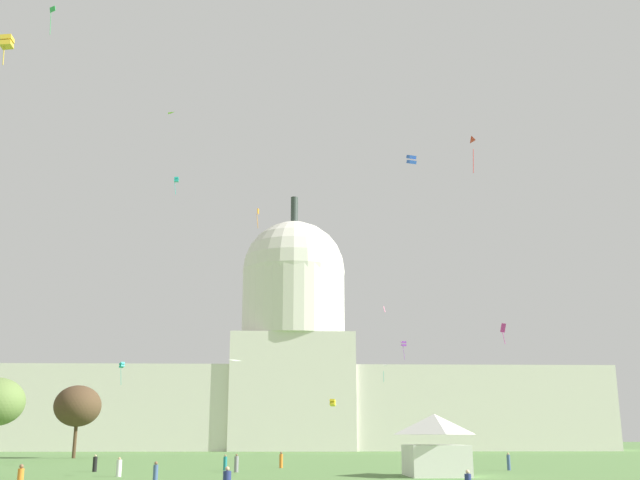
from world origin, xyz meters
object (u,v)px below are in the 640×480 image
Objects in this scene: person_black_aisle_center at (95,464)px; capitol_building at (293,373)px; kite_violet_mid at (404,344)px; tree_west_mid at (78,406)px; person_denim_lawn_far_right at (155,475)px; person_grey_mid_center at (236,464)px; kite_blue_high at (411,160)px; kite_turquoise_low at (122,365)px; person_purple_deep_crowd at (470,466)px; person_white_back_left at (119,468)px; kite_white_low at (382,368)px; kite_lime_high at (168,115)px; kite_green_high at (52,13)px; event_tent at (435,445)px; kite_red_high at (476,145)px; kite_turquoise_high at (176,180)px; kite_pink_mid at (384,309)px; kite_white_low_b at (231,362)px; kite_orange_high at (258,213)px; person_denim_edge_west at (509,462)px; person_orange_back_right at (281,460)px; person_teal_lawn_far_left at (225,463)px; kite_yellow_low at (333,403)px; kite_gold_mid at (7,42)px; kite_magenta_low at (503,329)px.

capitol_building is at bearing 7.82° from person_black_aisle_center.
tree_west_mid is at bearing 22.34° from kite_violet_mid.
person_grey_mid_center is at bearing -113.36° from person_denim_lawn_far_right.
kite_turquoise_low is (-48.94, 59.94, -21.18)m from kite_blue_high.
capitol_building is 102.89× the size of person_purple_deep_crowd.
person_white_back_left is at bearing -82.06° from person_denim_lawn_far_right.
kite_white_low is at bearing -58.93° from capitol_building.
capitol_building is at bearing 110.94° from kite_lime_high.
person_white_back_left is 65.80m from kite_green_high.
event_tent is 86.16m from kite_white_low.
kite_turquoise_high is at bearing 49.15° from kite_red_high.
kite_pink_mid reaches higher than person_grey_mid_center.
kite_green_high is at bearing -110.23° from capitol_building.
kite_lime_high is at bearing 58.47° from kite_red_high.
kite_white_low_b is at bearing 53.55° from person_grey_mid_center.
kite_red_high is at bearing 56.30° from event_tent.
kite_turquoise_high is at bearing -104.83° from kite_turquoise_low.
person_denim_edge_west is at bearing 98.27° from kite_orange_high.
kite_pink_mid is (25.03, 75.93, 23.98)m from person_denim_lawn_far_right.
person_orange_back_right is 0.56× the size of kite_white_low.
kite_yellow_low is at bearing 140.56° from person_teal_lawn_far_left.
person_orange_back_right is 1.18× the size of kite_blue_high.
kite_turquoise_high is at bearing -137.06° from kite_yellow_low.
person_denim_edge_west is 0.57× the size of kite_white_low.
kite_pink_mid is at bearing -29.08° from kite_white_low.
person_grey_mid_center is 0.71× the size of kite_gold_mid.
tree_west_mid is 3.97× the size of kite_magenta_low.
kite_pink_mid is (49.72, 7.20, 16.87)m from tree_west_mid.
kite_orange_high reaches higher than person_grey_mid_center.
kite_blue_high reaches higher than kite_turquoise_low.
person_black_aisle_center is at bearing -80.44° from person_denim_lawn_far_right.
kite_lime_high is at bearing 26.01° from kite_magenta_low.
kite_pink_mid is 0.29× the size of kite_red_high.
kite_pink_mid is (37.79, 77.13, -7.59)m from kite_gold_mid.
kite_gold_mid is (-43.93, -26.43, 31.56)m from person_denim_edge_west.
kite_violet_mid is 58.15m from kite_turquoise_low.
kite_green_high reaches higher than kite_turquoise_high.
tree_west_mid is 6.58× the size of person_grey_mid_center.
tree_west_mid is 9.03× the size of kite_white_low_b.
kite_orange_high is (28.50, -15.62, 27.35)m from tree_west_mid.
tree_west_mid is 69.71m from kite_violet_mid.
tree_west_mid is 7.27× the size of person_teal_lawn_far_left.
kite_turquoise_high is 43.20m from kite_green_high.
kite_pink_mid reaches higher than kite_magenta_low.
kite_lime_high is 69.62m from kite_violet_mid.
kite_green_high is (-24.03, 38.72, 58.23)m from person_denim_lawn_far_right.
person_denim_lawn_far_right is 85.59m from kite_lime_high.
kite_gold_mid is 2.18× the size of kite_pink_mid.
kite_gold_mid reaches higher than kite_turquoise_low.
person_teal_lawn_far_left is 0.64× the size of kite_gold_mid.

